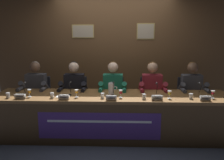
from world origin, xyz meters
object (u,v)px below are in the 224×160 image
at_px(panelist_left, 74,89).
at_px(water_cup_left, 52,96).
at_px(juice_glass_center, 121,92).
at_px(juice_glass_right, 169,93).
at_px(water_cup_far_right, 191,96).
at_px(panelist_center, 113,90).
at_px(document_stack_left, 63,96).
at_px(water_cup_center, 102,96).
at_px(juice_glass_far_right, 213,93).
at_px(microphone_right, 157,92).
at_px(chair_center, 113,101).
at_px(water_cup_right, 144,97).
at_px(panelist_far_right, 192,90).
at_px(panelist_right, 152,90).
at_px(nameplate_far_left, 20,96).
at_px(nameplate_left, 64,97).
at_px(chair_far_right, 189,102).
at_px(conference_table, 112,109).
at_px(nameplate_far_right, 206,98).
at_px(water_pitcher_central, 111,88).
at_px(juice_glass_left, 77,92).
at_px(microphone_far_right, 201,92).
at_px(water_cup_far_left, 8,96).
at_px(chair_right, 151,102).
at_px(microphone_far_left, 24,91).
at_px(juice_glass_far_left, 29,92).
at_px(nameplate_center, 111,98).
at_px(chair_left, 76,101).
at_px(microphone_left, 70,90).
at_px(microphone_center, 113,91).
at_px(panelist_far_left, 35,89).
at_px(chair_far_left, 39,101).

distance_m(panelist_left, water_cup_left, 0.71).
bearing_deg(juice_glass_center, juice_glass_right, -2.13).
xyz_separation_m(juice_glass_right, water_cup_far_right, (0.34, -0.01, -0.05)).
height_order(panelist_center, juice_glass_center, panelist_center).
bearing_deg(document_stack_left, water_cup_center, -6.29).
bearing_deg(document_stack_left, juice_glass_far_right, -0.19).
bearing_deg(microphone_right, chair_center, 135.63).
bearing_deg(water_cup_right, panelist_far_right, 36.43).
bearing_deg(panelist_far_right, panelist_right, 180.00).
bearing_deg(juice_glass_center, juice_glass_far_right, 0.21).
bearing_deg(nameplate_far_left, microphone_right, 5.89).
xyz_separation_m(nameplate_left, chair_far_right, (2.19, 0.96, -0.33)).
height_order(conference_table, nameplate_far_right, nameplate_far_right).
bearing_deg(chair_center, juice_glass_right, -42.51).
distance_m(panelist_far_right, document_stack_left, 2.32).
xyz_separation_m(water_cup_left, juice_glass_center, (1.09, 0.06, 0.05)).
bearing_deg(juice_glass_far_right, water_pitcher_central, 171.71).
relative_size(juice_glass_left, microphone_far_right, 0.57).
relative_size(water_cup_far_left, panelist_far_right, 0.07).
height_order(water_cup_far_left, chair_right, chair_right).
xyz_separation_m(microphone_far_left, juice_glass_center, (1.60, -0.08, 0.01)).
relative_size(juice_glass_far_left, juice_glass_far_right, 1.00).
relative_size(panelist_left, nameplate_center, 7.37).
bearing_deg(chair_center, chair_left, 180.00).
bearing_deg(panelist_far_right, juice_glass_right, -130.41).
height_order(chair_right, panelist_right, panelist_right).
height_order(chair_left, panelist_center, panelist_center).
height_order(microphone_left, panelist_far_right, panelist_far_right).
xyz_separation_m(panelist_left, nameplate_center, (0.73, -0.78, 0.05)).
distance_m(microphone_center, microphone_far_right, 1.42).
distance_m(panelist_far_left, microphone_far_left, 0.53).
height_order(chair_far_left, water_cup_center, chair_far_left).
height_order(chair_left, microphone_far_right, microphone_far_right).
bearing_deg(nameplate_left, chair_far_left, 126.61).
height_order(conference_table, panelist_far_right, panelist_far_right).
bearing_deg(chair_center, nameplate_center, -89.82).
height_order(nameplate_left, juice_glass_right, juice_glass_right).
height_order(panelist_far_left, juice_glass_center, panelist_far_left).
relative_size(water_cup_center, microphone_far_right, 0.39).
bearing_deg(chair_left, microphone_right, -26.18).
bearing_deg(panelist_center, water_cup_right, -53.84).
xyz_separation_m(nameplate_center, water_cup_center, (-0.15, 0.11, -0.00)).
bearing_deg(juice_glass_center, panelist_far_left, 159.18).
distance_m(microphone_far_left, chair_left, 1.09).
relative_size(water_cup_far_left, chair_right, 0.09).
height_order(microphone_far_left, juice_glass_center, microphone_far_left).
distance_m(juice_glass_far_left, nameplate_center, 1.34).
distance_m(nameplate_left, panelist_far_right, 2.32).
bearing_deg(juice_glass_center, microphone_center, 133.28).
distance_m(water_cup_right, nameplate_far_right, 0.93).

